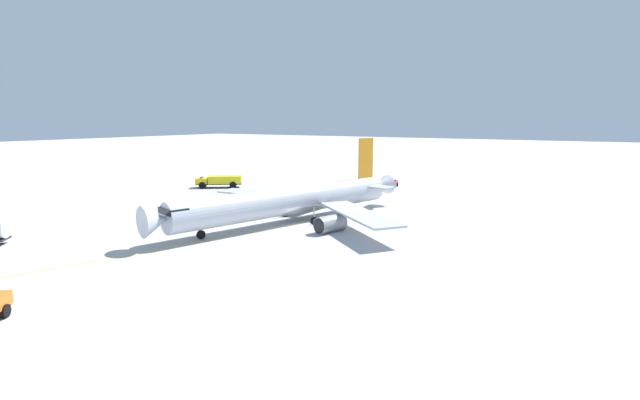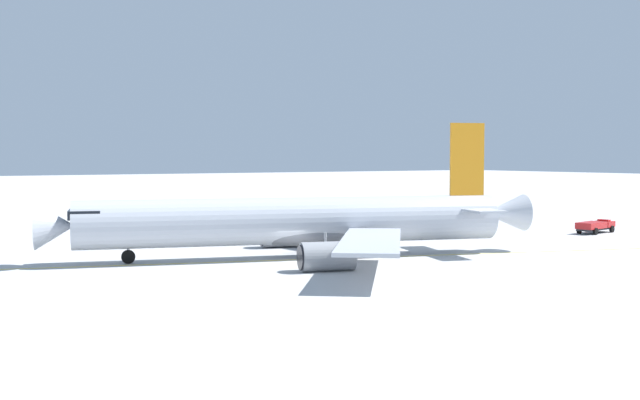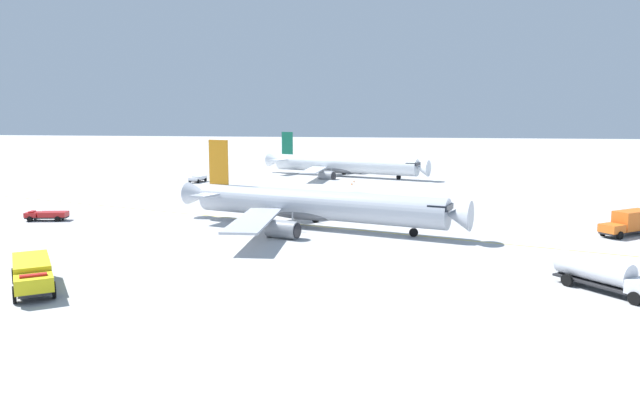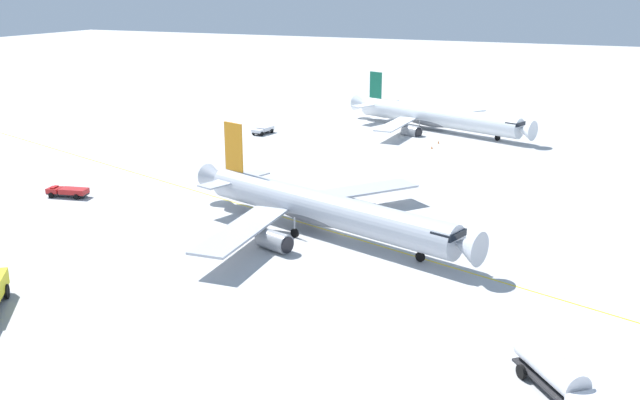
# 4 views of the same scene
# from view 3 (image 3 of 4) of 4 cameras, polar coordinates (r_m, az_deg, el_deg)

# --- Properties ---
(ground_plane) EXTENTS (600.00, 600.00, 0.00)m
(ground_plane) POSITION_cam_3_polar(r_m,az_deg,el_deg) (83.32, 0.81, -2.35)
(ground_plane) COLOR #B2B2B2
(airliner_main) EXTENTS (41.00, 36.25, 11.50)m
(airliner_main) POSITION_cam_3_polar(r_m,az_deg,el_deg) (80.85, -0.71, -0.57)
(airliner_main) COLOR #B2B7C1
(airliner_main) RESTS_ON ground_plane
(airliner_secondary) EXTENTS (41.83, 33.08, 11.10)m
(airliner_secondary) POSITION_cam_3_polar(r_m,az_deg,el_deg) (146.74, 2.13, 3.29)
(airliner_secondary) COLOR silver
(airliner_secondary) RESTS_ON ground_plane
(fuel_tanker_truck) EXTENTS (7.85, 8.70, 2.87)m
(fuel_tanker_truck) POSITION_cam_3_polar(r_m,az_deg,el_deg) (57.75, 25.21, -6.31)
(fuel_tanker_truck) COLOR #232326
(fuel_tanker_truck) RESTS_ON ground_plane
(ops_pickup_truck) EXTENTS (6.01, 3.07, 1.41)m
(ops_pickup_truck) POSITION_cam_3_polar(r_m,az_deg,el_deg) (94.80, -24.38, -1.30)
(ops_pickup_truck) COLOR #232326
(ops_pickup_truck) RESTS_ON ground_plane
(catering_truck_truck) EXTENTS (7.65, 6.71, 3.10)m
(catering_truck_truck) POSITION_cam_3_polar(r_m,az_deg,el_deg) (85.34, 27.14, -1.88)
(catering_truck_truck) COLOR #232326
(catering_truck_truck) RESTS_ON ground_plane
(fire_tender_truck) EXTENTS (8.01, 9.47, 2.50)m
(fire_tender_truck) POSITION_cam_3_polar(r_m,az_deg,el_deg) (58.56, -25.53, -6.18)
(fire_tender_truck) COLOR #232326
(fire_tender_truck) RESTS_ON ground_plane
(pushback_tug_truck) EXTENTS (2.86, 5.33, 1.30)m
(pushback_tug_truck) POSITION_cam_3_polar(r_m,az_deg,el_deg) (137.17, -11.44, 2.00)
(pushback_tug_truck) COLOR #232326
(pushback_tug_truck) RESTS_ON ground_plane
(taxiway_centreline) EXTENTS (188.57, 62.43, 0.01)m
(taxiway_centreline) POSITION_cam_3_polar(r_m,az_deg,el_deg) (84.49, -3.09, -2.21)
(taxiway_centreline) COLOR yellow
(taxiway_centreline) RESTS_ON ground_plane
(safety_cone_near) EXTENTS (0.36, 0.36, 0.55)m
(safety_cone_near) POSITION_cam_3_polar(r_m,az_deg,el_deg) (129.83, 3.03, 1.57)
(safety_cone_near) COLOR orange
(safety_cone_near) RESTS_ON ground_plane
(safety_cone_mid) EXTENTS (0.36, 0.36, 0.55)m
(safety_cone_mid) POSITION_cam_3_polar(r_m,az_deg,el_deg) (134.62, 3.23, 1.81)
(safety_cone_mid) COLOR orange
(safety_cone_mid) RESTS_ON ground_plane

